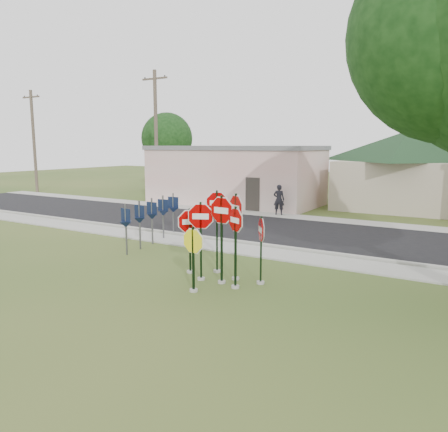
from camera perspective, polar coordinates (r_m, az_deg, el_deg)
The scene contains 20 objects.
ground at distance 12.55m, azimuth -3.69°, elevation -10.41°, with size 120.00×120.00×0.00m, color #36531F.
sidewalk_near at distance 17.14m, azimuth 6.90°, elevation -4.98°, with size 60.00×1.60×0.06m, color #999891.
road at distance 21.24m, azimuth 11.91°, elevation -2.38°, with size 60.00×7.00×0.04m, color black.
sidewalk_far at distance 25.27m, azimuth 15.15°, elevation -0.65°, with size 60.00×1.60×0.06m, color #999891.
curb at distance 18.03m, azimuth 8.21°, elevation -4.17°, with size 60.00×0.20×0.14m, color #999891.
stop_sign_center at distance 13.20m, azimuth -0.31°, elevation -1.23°, with size 1.14×0.24×2.85m.
stop_sign_yellow at distance 12.59m, azimuth -4.04°, elevation -4.76°, with size 1.02×0.24×2.01m.
stop_sign_left at distance 13.58m, azimuth -3.05°, elevation -1.77°, with size 1.02×0.48×2.60m.
stop_sign_right at distance 12.80m, azimuth 1.51°, elevation -2.75°, with size 0.87×0.48×2.55m.
stop_sign_back_right at distance 13.56m, azimuth 1.55°, elevation -0.94°, with size 0.95×0.62×2.86m.
stop_sign_back_left at distance 14.37m, azimuth -0.93°, elevation -0.51°, with size 0.84×0.58×2.86m.
stop_sign_far_right at distance 13.29m, azimuth 4.86°, elevation -3.36°, with size 0.64×0.83×2.21m.
stop_sign_far_left at distance 14.42m, azimuth -4.48°, elevation -2.10°, with size 0.76×0.81×2.28m.
route_sign_row at distance 18.93m, azimuth -9.39°, elevation 0.00°, with size 1.43×4.63×2.00m.
building_stucco at distance 31.93m, azimuth 1.47°, elevation 5.49°, with size 12.20×6.20×4.20m.
building_house at distance 32.05m, azimuth 22.77°, elevation 7.48°, with size 11.60×11.60×6.20m.
utility_pole_near at distance 32.43m, azimuth -8.86°, elevation 10.42°, with size 2.20×0.26×9.50m.
utility_pole_far at distance 42.77m, azimuth -23.59°, elevation 9.11°, with size 2.20×0.26×9.00m.
bg_tree_left at distance 43.04m, azimuth -7.45°, elevation 10.00°, with size 4.90×4.90×7.35m.
pedestrian at distance 26.58m, azimuth 7.18°, elevation 2.14°, with size 0.67×0.44×1.83m, color black.
Camera 1 is at (6.78, -9.69, 4.20)m, focal length 35.00 mm.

